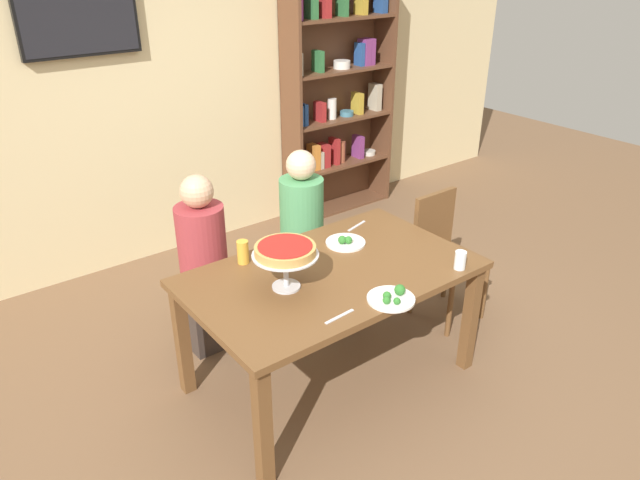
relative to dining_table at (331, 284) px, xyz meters
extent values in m
plane|color=brown|center=(0.00, 0.00, -0.65)|extent=(12.00, 12.00, 0.00)
cube|color=beige|center=(0.00, 2.20, 0.75)|extent=(8.00, 0.12, 2.80)
cube|color=brown|center=(0.00, 0.00, 0.07)|extent=(1.58, 0.96, 0.04)
cube|color=brown|center=(-0.73, -0.42, -0.30)|extent=(0.07, 0.07, 0.70)
cube|color=brown|center=(0.73, -0.42, -0.30)|extent=(0.07, 0.07, 0.70)
cube|color=brown|center=(-0.73, 0.42, -0.30)|extent=(0.07, 0.07, 0.70)
cube|color=brown|center=(0.73, 0.42, -0.30)|extent=(0.07, 0.07, 0.70)
cube|color=brown|center=(1.12, 1.98, 0.45)|extent=(0.03, 0.30, 2.20)
cube|color=brown|center=(2.19, 1.98, 0.45)|extent=(0.03, 0.30, 2.20)
cube|color=brown|center=(1.66, 2.12, 0.45)|extent=(1.10, 0.02, 2.20)
cube|color=brown|center=(1.66, 1.98, -0.64)|extent=(1.04, 0.28, 0.02)
cube|color=brown|center=(1.66, 1.98, -0.20)|extent=(1.04, 0.28, 0.02)
cube|color=brown|center=(1.66, 1.98, 0.24)|extent=(1.04, 0.28, 0.02)
cube|color=brown|center=(1.66, 1.98, 0.68)|extent=(1.04, 0.28, 0.02)
cube|color=brown|center=(1.66, 1.98, 1.12)|extent=(1.04, 0.28, 0.02)
cylinder|color=#3D7084|center=(1.23, 1.98, -0.16)|extent=(0.13, 0.13, 0.05)
cube|color=orange|center=(1.36, 1.98, -0.07)|extent=(0.07, 0.13, 0.23)
cube|color=#B2A88E|center=(1.42, 1.98, -0.11)|extent=(0.04, 0.13, 0.16)
cube|color=maroon|center=(1.48, 1.98, -0.08)|extent=(0.07, 0.13, 0.22)
cube|color=maroon|center=(1.61, 1.98, -0.06)|extent=(0.04, 0.13, 0.25)
cylinder|color=brown|center=(1.69, 1.98, -0.09)|extent=(0.09, 0.09, 0.20)
cube|color=#7A3370|center=(1.90, 1.98, -0.08)|extent=(0.05, 0.13, 0.22)
cylinder|color=beige|center=(2.05, 1.98, -0.17)|extent=(0.13, 0.13, 0.04)
cube|color=navy|center=(1.19, 1.98, 0.34)|extent=(0.06, 0.13, 0.18)
cube|color=navy|center=(1.24, 1.98, 0.35)|extent=(0.04, 0.13, 0.19)
cube|color=maroon|center=(1.44, 1.98, 0.34)|extent=(0.05, 0.13, 0.18)
cylinder|color=silver|center=(1.57, 1.98, 0.34)|extent=(0.08, 0.08, 0.18)
cylinder|color=#3D7084|center=(1.75, 1.98, 0.27)|extent=(0.13, 0.13, 0.04)
cube|color=#B7932D|center=(1.88, 1.98, 0.35)|extent=(0.05, 0.13, 0.19)
cube|color=#B2A88E|center=(2.10, 1.98, 0.38)|extent=(0.06, 0.13, 0.25)
cube|color=#B2A88E|center=(1.19, 1.98, 0.79)|extent=(0.05, 0.13, 0.19)
cube|color=#2D6B38|center=(1.41, 1.98, 0.78)|extent=(0.05, 0.13, 0.18)
cylinder|color=silver|center=(1.68, 1.98, 0.73)|extent=(0.15, 0.15, 0.07)
cube|color=navy|center=(1.89, 1.98, 0.79)|extent=(0.04, 0.11, 0.20)
cube|color=#7A3370|center=(1.95, 1.98, 0.81)|extent=(0.06, 0.13, 0.23)
cube|color=#7A3370|center=(2.00, 1.98, 0.81)|extent=(0.05, 0.13, 0.23)
cube|color=#7A3370|center=(1.19, 1.98, 1.25)|extent=(0.06, 0.13, 0.23)
cube|color=#2D6B38|center=(1.35, 1.98, 1.23)|extent=(0.06, 0.13, 0.20)
cube|color=maroon|center=(1.48, 1.98, 1.26)|extent=(0.07, 0.13, 0.25)
cube|color=#2D6B38|center=(1.68, 1.98, 1.26)|extent=(0.05, 0.13, 0.26)
cube|color=#B7932D|center=(1.89, 1.98, 1.24)|extent=(0.06, 0.13, 0.21)
cube|color=navy|center=(2.12, 1.98, 1.23)|extent=(0.06, 0.13, 0.19)
cube|color=black|center=(-0.50, 2.11, 1.24)|extent=(0.80, 0.05, 0.47)
cube|color=black|center=(-0.50, 2.08, 1.24)|extent=(0.76, 0.01, 0.43)
cube|color=#382D28|center=(0.37, 0.79, -0.43)|extent=(0.34, 0.34, 0.45)
cylinder|color=#4C935B|center=(0.37, 0.79, 0.05)|extent=(0.30, 0.30, 0.50)
sphere|color=beige|center=(0.37, 0.79, 0.40)|extent=(0.20, 0.20, 0.20)
cube|color=#382D28|center=(-0.38, 0.79, -0.43)|extent=(0.34, 0.34, 0.45)
cylinder|color=#993338|center=(-0.38, 0.79, 0.05)|extent=(0.30, 0.30, 0.50)
sphere|color=tan|center=(-0.38, 0.79, 0.40)|extent=(0.20, 0.20, 0.20)
cube|color=brown|center=(1.06, 0.03, -0.22)|extent=(0.40, 0.40, 0.04)
cube|color=brown|center=(1.06, 0.21, 0.01)|extent=(0.36, 0.04, 0.42)
cylinder|color=brown|center=(1.24, -0.14, -0.45)|extent=(0.04, 0.04, 0.41)
cylinder|color=brown|center=(0.89, -0.14, -0.45)|extent=(0.04, 0.04, 0.41)
cylinder|color=brown|center=(1.24, 0.21, -0.45)|extent=(0.04, 0.04, 0.41)
cylinder|color=brown|center=(0.89, 0.21, -0.45)|extent=(0.04, 0.04, 0.41)
cylinder|color=silver|center=(-0.29, 0.01, 0.09)|extent=(0.15, 0.15, 0.01)
cylinder|color=silver|center=(-0.29, 0.01, 0.19)|extent=(0.03, 0.03, 0.18)
cylinder|color=silver|center=(-0.29, 0.01, 0.28)|extent=(0.35, 0.35, 0.01)
cylinder|color=tan|center=(-0.29, 0.01, 0.31)|extent=(0.32, 0.32, 0.04)
cylinder|color=maroon|center=(-0.29, 0.01, 0.33)|extent=(0.28, 0.28, 0.00)
cylinder|color=white|center=(0.05, -0.42, 0.10)|extent=(0.24, 0.24, 0.01)
sphere|color=#2D7028|center=(0.04, -0.48, 0.12)|extent=(0.04, 0.04, 0.04)
sphere|color=#2D7028|center=(0.03, -0.42, 0.12)|extent=(0.04, 0.04, 0.04)
sphere|color=#2D7028|center=(0.11, -0.42, 0.13)|extent=(0.06, 0.06, 0.06)
sphere|color=#2D7028|center=(0.00, -0.44, 0.12)|extent=(0.04, 0.04, 0.04)
cylinder|color=white|center=(0.27, 0.20, 0.10)|extent=(0.24, 0.24, 0.01)
sphere|color=#2D7028|center=(0.27, 0.18, 0.13)|extent=(0.05, 0.05, 0.05)
sphere|color=#2D7028|center=(0.24, 0.20, 0.13)|extent=(0.05, 0.05, 0.05)
cylinder|color=gold|center=(-0.34, 0.37, 0.16)|extent=(0.07, 0.07, 0.14)
cylinder|color=white|center=(-0.05, 0.28, 0.15)|extent=(0.06, 0.06, 0.12)
cylinder|color=white|center=(0.58, -0.41, 0.14)|extent=(0.06, 0.06, 0.10)
cube|color=silver|center=(-0.25, -0.38, 0.09)|extent=(0.18, 0.03, 0.00)
cube|color=silver|center=(0.48, 0.35, 0.09)|extent=(0.18, 0.06, 0.00)
camera|label=1|loc=(-1.77, -2.22, 1.71)|focal=33.30mm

